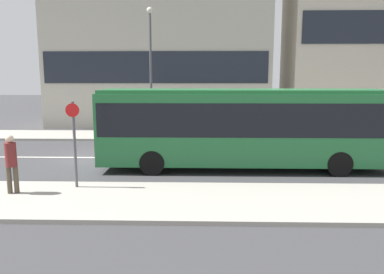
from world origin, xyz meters
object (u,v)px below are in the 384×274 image
object	(u,v)px
bus_stop_sign	(74,138)
pedestrian_near_stop	(11,160)
city_bus	(242,123)
street_lamp	(151,61)
parked_car_0	(337,134)

from	to	relation	value
bus_stop_sign	pedestrian_near_stop	bearing A→B (deg)	-158.24
city_bus	pedestrian_near_stop	xyz separation A→B (m)	(-7.54, -3.92, -0.68)
city_bus	street_lamp	world-z (taller)	street_lamp
parked_car_0	pedestrian_near_stop	world-z (taller)	pedestrian_near_stop
parked_car_0	street_lamp	distance (m)	11.26
parked_car_0	pedestrian_near_stop	bearing A→B (deg)	-145.21
bus_stop_sign	street_lamp	world-z (taller)	street_lamp
parked_car_0	bus_stop_sign	distance (m)	14.41
parked_car_0	bus_stop_sign	size ratio (longest dim) A/B	1.57
street_lamp	city_bus	bearing A→B (deg)	-56.38
city_bus	street_lamp	xyz separation A→B (m)	(-4.62, 6.95, 2.80)
pedestrian_near_stop	bus_stop_sign	xyz separation A→B (m)	(1.76, 0.70, 0.58)
parked_car_0	pedestrian_near_stop	distance (m)	16.22
city_bus	pedestrian_near_stop	world-z (taller)	city_bus
street_lamp	bus_stop_sign	bearing A→B (deg)	-96.47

